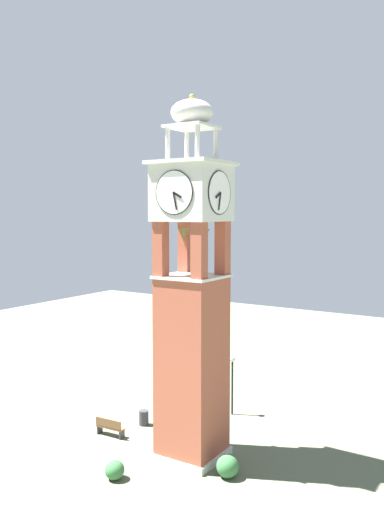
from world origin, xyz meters
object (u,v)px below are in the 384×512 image
clock_tower (192,308)px  park_bench (110,427)px  trash_bin (144,418)px  lamp_post (232,373)px

clock_tower → park_bench: size_ratio=10.41×
clock_tower → trash_bin: bearing=-113.4°
clock_tower → park_bench: 8.26m
park_bench → trash_bin: bearing=165.3°
park_bench → trash_bin: size_ratio=2.03×
lamp_post → trash_bin: 5.56m
clock_tower → lamp_post: clock_tower is taller
lamp_post → trash_bin: bearing=-39.7°
clock_tower → lamp_post: bearing=-170.2°
clock_tower → park_bench: (0.27, -4.89, -6.65)m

